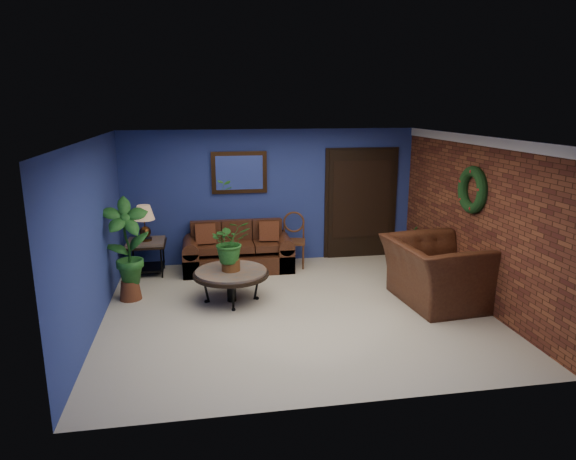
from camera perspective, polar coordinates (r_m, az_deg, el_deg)
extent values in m
plane|color=beige|center=(7.66, 0.88, -8.81)|extent=(5.50, 5.50, 0.00)
cube|color=navy|center=(9.69, -1.85, 3.75)|extent=(5.50, 0.04, 2.50)
cube|color=navy|center=(7.29, -20.84, -0.57)|extent=(0.04, 5.00, 2.50)
cube|color=brown|center=(8.23, 20.09, 1.07)|extent=(0.04, 5.00, 2.50)
cube|color=silver|center=(7.08, 0.95, 10.19)|extent=(5.50, 5.00, 0.02)
cube|color=white|center=(8.05, 20.60, 9.27)|extent=(0.03, 5.00, 0.14)
cube|color=#422610|center=(9.51, -5.44, 6.37)|extent=(1.02, 0.06, 0.77)
cube|color=black|center=(10.08, 8.09, 2.87)|extent=(1.44, 0.06, 2.18)
torus|color=black|center=(8.16, 19.81, 4.21)|extent=(0.16, 0.72, 0.72)
cube|color=#472514|center=(9.39, -5.56, -3.49)|extent=(1.96, 0.85, 0.32)
cube|color=#472514|center=(9.60, -5.74, -1.27)|extent=(1.68, 0.23, 0.80)
cube|color=#472514|center=(9.23, -9.03, -1.97)|extent=(0.54, 0.58, 0.12)
cube|color=#472514|center=(9.26, -5.57, -1.82)|extent=(0.54, 0.58, 0.12)
cube|color=#472514|center=(9.31, -2.14, -1.67)|extent=(0.54, 0.58, 0.12)
cube|color=#472514|center=(9.35, -10.69, -3.34)|extent=(0.29, 0.85, 0.45)
cube|color=#472514|center=(9.47, -0.50, -2.88)|extent=(0.29, 0.85, 0.45)
cube|color=#612E18|center=(9.21, -9.17, -0.44)|extent=(0.36, 0.11, 0.36)
cube|color=#612E18|center=(9.28, -2.11, -0.15)|extent=(0.36, 0.11, 0.36)
cylinder|color=#544E4A|center=(7.86, -6.35, -4.65)|extent=(1.08, 1.08, 0.05)
cylinder|color=black|center=(7.87, -6.34, -4.89)|extent=(1.15, 1.15, 0.05)
cylinder|color=black|center=(7.94, -6.30, -6.34)|extent=(0.14, 0.14, 0.44)
cube|color=#544E4A|center=(9.35, -15.52, -1.28)|extent=(0.64, 0.64, 0.05)
cube|color=black|center=(9.36, -15.50, -1.51)|extent=(0.67, 0.67, 0.04)
cube|color=black|center=(9.48, -15.33, -4.02)|extent=(0.57, 0.57, 0.03)
cylinder|color=black|center=(9.21, -17.20, -3.54)|extent=(0.03, 0.03, 0.59)
cylinder|color=black|center=(9.15, -13.88, -3.43)|extent=(0.03, 0.03, 0.59)
cylinder|color=black|center=(9.71, -16.83, -2.61)|extent=(0.03, 0.03, 0.59)
cylinder|color=black|center=(9.66, -13.68, -2.49)|extent=(0.03, 0.03, 0.59)
cylinder|color=#422610|center=(9.34, -15.53, -0.99)|extent=(0.22, 0.22, 0.05)
sphere|color=#422610|center=(9.31, -15.58, -0.34)|extent=(0.20, 0.20, 0.20)
cylinder|color=#422610|center=(9.27, -15.64, 0.64)|extent=(0.02, 0.02, 0.26)
cone|color=tan|center=(9.24, -15.72, 1.74)|extent=(0.37, 0.37, 0.26)
cube|color=#543318|center=(9.48, 0.62, -1.31)|extent=(0.51, 0.51, 0.04)
torus|color=#543318|center=(9.58, 0.66, 0.90)|extent=(0.40, 0.12, 0.40)
cylinder|color=#543318|center=(9.38, -0.53, -3.04)|extent=(0.03, 0.03, 0.45)
cylinder|color=#543318|center=(9.37, 1.69, -3.06)|extent=(0.03, 0.03, 0.45)
cylinder|color=#543318|center=(9.73, -0.42, -2.41)|extent=(0.03, 0.03, 0.45)
cylinder|color=#543318|center=(9.72, 1.72, -2.44)|extent=(0.03, 0.03, 0.45)
imported|color=#472514|center=(8.08, 16.20, -4.50)|extent=(1.42, 1.59, 0.97)
cylinder|color=brown|center=(7.82, -6.37, -3.85)|extent=(0.28, 0.28, 0.18)
imported|color=#1A4F18|center=(7.72, -6.44, -1.27)|extent=(0.67, 0.61, 0.65)
cylinder|color=brown|center=(9.63, 13.09, -3.73)|extent=(0.26, 0.26, 0.20)
imported|color=#1A4F18|center=(9.52, 13.22, -1.51)|extent=(0.44, 0.39, 0.67)
cylinder|color=brown|center=(8.35, -17.11, -6.38)|extent=(0.34, 0.34, 0.30)
imported|color=#1A4F18|center=(8.13, -17.49, -1.27)|extent=(0.80, 0.63, 1.34)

